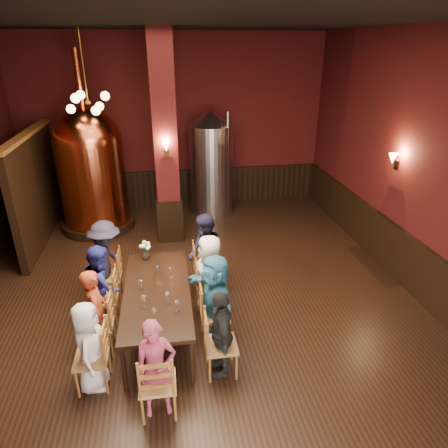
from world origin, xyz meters
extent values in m
plane|color=black|center=(0.00, 0.00, 0.00)|extent=(10.00, 10.00, 0.00)
plane|color=black|center=(0.00, 0.00, 4.50)|extent=(10.00, 10.00, 0.00)
cube|color=#420E12|center=(0.00, 5.00, 2.25)|extent=(8.00, 0.02, 4.50)
cube|color=#420E12|center=(4.00, 0.00, 2.25)|extent=(0.02, 10.00, 4.50)
cube|color=black|center=(3.96, 0.00, 0.50)|extent=(0.08, 9.90, 1.00)
cube|color=black|center=(0.00, 4.96, 0.50)|extent=(7.90, 0.08, 1.00)
cube|color=#420E12|center=(-0.30, 2.80, 2.25)|extent=(0.58, 0.58, 4.50)
cube|color=black|center=(-3.20, 3.20, 1.20)|extent=(0.22, 3.50, 2.40)
cube|color=black|center=(-0.63, -0.58, 0.72)|extent=(1.04, 2.42, 0.06)
cylinder|color=black|center=(-1.08, -1.71, 0.34)|extent=(0.07, 0.07, 0.69)
cylinder|color=black|center=(-0.21, -1.73, 0.34)|extent=(0.07, 0.07, 0.69)
cylinder|color=black|center=(-1.05, 0.57, 0.34)|extent=(0.07, 0.07, 0.69)
cylinder|color=black|center=(-0.17, 0.55, 0.34)|extent=(0.07, 0.07, 0.69)
imported|color=silver|center=(-1.49, -1.57, 0.64)|extent=(0.44, 0.65, 1.28)
imported|color=#9D351B|center=(-1.48, -0.90, 0.68)|extent=(0.41, 0.55, 1.36)
imported|color=navy|center=(-1.47, -0.24, 0.70)|extent=(0.41, 0.72, 1.40)
imported|color=#211D2C|center=(-1.46, 0.43, 0.75)|extent=(0.74, 1.06, 1.51)
imported|color=black|center=(0.21, -1.60, 0.65)|extent=(0.34, 0.77, 1.30)
imported|color=teal|center=(0.22, -0.93, 0.73)|extent=(0.74, 1.41, 1.46)
imported|color=white|center=(0.23, -0.27, 0.72)|extent=(0.50, 0.73, 1.44)
imported|color=#201D3A|center=(0.24, 0.40, 0.76)|extent=(0.49, 0.79, 1.51)
imported|color=#9C344C|center=(-0.65, -2.13, 0.67)|extent=(0.51, 0.36, 1.33)
cylinder|color=black|center=(-2.04, 3.68, 0.10)|extent=(1.74, 1.74, 0.19)
cylinder|color=#CA582E|center=(-2.04, 3.68, 1.16)|extent=(1.77, 1.77, 1.94)
sphere|color=#CA582E|center=(-2.04, 3.68, 2.13)|extent=(1.55, 1.55, 1.55)
cylinder|color=#CA582E|center=(-2.04, 3.68, 3.49)|extent=(0.16, 0.16, 1.26)
cylinder|color=#B2B2B7|center=(0.87, 4.26, 1.17)|extent=(1.43, 1.43, 2.33)
cone|color=#B2B2B7|center=(0.87, 4.26, 2.52)|extent=(1.12, 1.12, 0.37)
cylinder|color=#B2B2B7|center=(1.24, 3.88, 1.40)|extent=(0.07, 0.07, 2.61)
cylinder|color=white|center=(-0.79, 0.42, 0.84)|extent=(0.10, 0.10, 0.18)
camera|label=1|loc=(-0.45, -5.80, 4.15)|focal=32.00mm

